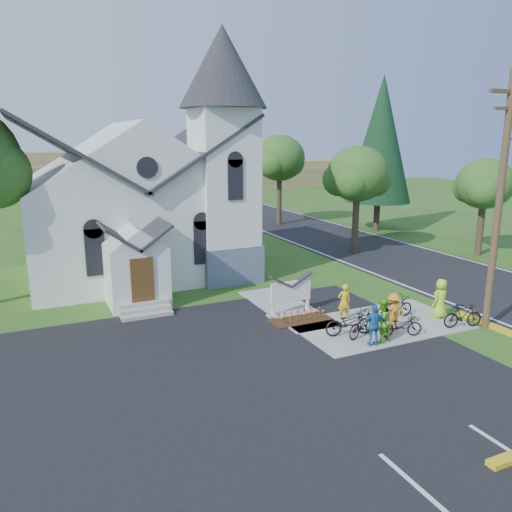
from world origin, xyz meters
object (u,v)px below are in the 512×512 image
utility_pole (501,195)px  bike_0 (349,322)px  cyclist_3 (393,312)px  cyclist_4 (441,298)px  church_sign (291,292)px  cyclist_2 (374,325)px  bike_1 (363,324)px  cyclist_1 (382,320)px  bike_3 (463,316)px  cyclist_0 (344,302)px  bike_4 (394,307)px  bike_2 (401,325)px

utility_pole → bike_0: 7.62m
cyclist_3 → cyclist_4: (2.83, 0.37, 0.07)m
church_sign → cyclist_2: (1.11, -4.36, -0.18)m
bike_0 → bike_1: 0.52m
bike_0 → cyclist_4: bearing=-78.5°
utility_pole → cyclist_2: 7.12m
cyclist_2 → cyclist_4: cyclist_4 is taller
bike_0 → cyclist_1: size_ratio=1.15×
bike_1 → bike_0: bearing=29.1°
utility_pole → bike_3: utility_pole is taller
church_sign → cyclist_0: bearing=-43.7°
church_sign → bike_1: church_sign is taller
utility_pole → cyclist_1: size_ratio=5.85×
bike_1 → cyclist_4: 4.31m
cyclist_4 → cyclist_3: bearing=-4.4°
bike_3 → cyclist_4: size_ratio=0.98×
cyclist_4 → bike_4: size_ratio=0.91×
cyclist_4 → bike_2: bearing=6.1°
utility_pole → cyclist_2: size_ratio=6.30×
bike_0 → bike_4: 2.92m
cyclist_1 → cyclist_3: bearing=-157.6°
cyclist_0 → bike_3: cyclist_0 is taller
cyclist_0 → cyclist_2: (-0.58, -2.75, 0.02)m
cyclist_1 → bike_1: cyclist_1 is taller
bike_1 → cyclist_4: cyclist_4 is taller
utility_pole → bike_4: size_ratio=5.37×
bike_2 → cyclist_3: (0.12, 0.58, 0.33)m
utility_pole → cyclist_1: 6.72m
church_sign → bike_4: (3.70, -2.39, -0.49)m
bike_4 → bike_1: bearing=114.3°
bike_4 → bike_0: bearing=104.9°
bike_1 → bike_4: size_ratio=0.93×
church_sign → cyclist_2: 4.50m
cyclist_2 → cyclist_4: size_ratio=0.93×
church_sign → cyclist_4: size_ratio=1.29×
cyclist_3 → bike_1: bearing=8.4°
church_sign → cyclist_3: bearing=-52.2°
cyclist_4 → bike_4: bearing=-33.7°
bike_1 → cyclist_3: bearing=-108.8°
bike_1 → cyclist_4: bearing=-103.7°
utility_pole → cyclist_1: bearing=174.1°
bike_2 → cyclist_3: size_ratio=1.09×
bike_3 → bike_1: bearing=93.0°
utility_pole → bike_1: 7.27m
church_sign → cyclist_4: (5.54, -3.13, -0.13)m
cyclist_0 → cyclist_4: 4.15m
cyclist_1 → bike_1: 0.83m
church_sign → utility_pole: (6.56, -4.70, 4.38)m
bike_2 → cyclist_4: (2.94, 0.95, 0.40)m
church_sign → cyclist_4: 6.37m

